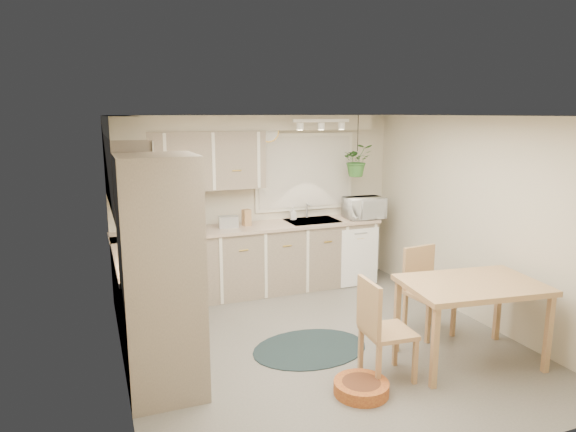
% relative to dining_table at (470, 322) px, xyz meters
% --- Properties ---
extents(floor, '(4.20, 4.20, 0.00)m').
position_rel_dining_table_xyz_m(floor, '(-1.20, 0.89, -0.41)').
color(floor, slate).
rests_on(floor, ground).
extents(ceiling, '(4.20, 4.20, 0.00)m').
position_rel_dining_table_xyz_m(ceiling, '(-1.20, 0.89, 1.99)').
color(ceiling, white).
rests_on(ceiling, wall_back).
extents(wall_back, '(4.00, 0.04, 2.40)m').
position_rel_dining_table_xyz_m(wall_back, '(-1.20, 2.99, 0.79)').
color(wall_back, beige).
rests_on(wall_back, floor).
extents(wall_front, '(4.00, 0.04, 2.40)m').
position_rel_dining_table_xyz_m(wall_front, '(-1.20, -1.21, 0.79)').
color(wall_front, beige).
rests_on(wall_front, floor).
extents(wall_left, '(0.04, 4.20, 2.40)m').
position_rel_dining_table_xyz_m(wall_left, '(-3.20, 0.89, 0.79)').
color(wall_left, beige).
rests_on(wall_left, floor).
extents(wall_right, '(0.04, 4.20, 2.40)m').
position_rel_dining_table_xyz_m(wall_right, '(0.80, 0.89, 0.79)').
color(wall_right, beige).
rests_on(wall_right, floor).
extents(base_cab_left, '(0.60, 1.85, 0.90)m').
position_rel_dining_table_xyz_m(base_cab_left, '(-2.90, 1.76, 0.04)').
color(base_cab_left, gray).
rests_on(base_cab_left, floor).
extents(base_cab_back, '(3.60, 0.60, 0.90)m').
position_rel_dining_table_xyz_m(base_cab_back, '(-1.40, 2.69, 0.04)').
color(base_cab_back, gray).
rests_on(base_cab_back, floor).
extents(counter_left, '(0.64, 1.89, 0.04)m').
position_rel_dining_table_xyz_m(counter_left, '(-2.89, 1.76, 0.51)').
color(counter_left, tan).
rests_on(counter_left, base_cab_left).
extents(counter_back, '(3.64, 0.64, 0.04)m').
position_rel_dining_table_xyz_m(counter_back, '(-1.40, 2.68, 0.51)').
color(counter_back, tan).
rests_on(counter_back, base_cab_back).
extents(oven_stack, '(0.65, 0.65, 2.10)m').
position_rel_dining_table_xyz_m(oven_stack, '(-2.87, 0.51, 0.64)').
color(oven_stack, gray).
rests_on(oven_stack, floor).
extents(wall_oven_face, '(0.02, 0.56, 0.58)m').
position_rel_dining_table_xyz_m(wall_oven_face, '(-2.55, 0.51, 0.64)').
color(wall_oven_face, white).
rests_on(wall_oven_face, oven_stack).
extents(upper_cab_left, '(0.35, 2.00, 0.75)m').
position_rel_dining_table_xyz_m(upper_cab_left, '(-3.02, 1.89, 1.41)').
color(upper_cab_left, gray).
rests_on(upper_cab_left, wall_left).
extents(upper_cab_back, '(2.00, 0.35, 0.75)m').
position_rel_dining_table_xyz_m(upper_cab_back, '(-2.20, 2.81, 1.41)').
color(upper_cab_back, gray).
rests_on(upper_cab_back, wall_back).
extents(soffit_left, '(0.30, 2.00, 0.20)m').
position_rel_dining_table_xyz_m(soffit_left, '(-3.05, 1.89, 1.89)').
color(soffit_left, beige).
rests_on(soffit_left, wall_left).
extents(soffit_back, '(3.60, 0.30, 0.20)m').
position_rel_dining_table_xyz_m(soffit_back, '(-1.40, 2.84, 1.89)').
color(soffit_back, beige).
rests_on(soffit_back, wall_back).
extents(cooktop, '(0.52, 0.58, 0.02)m').
position_rel_dining_table_xyz_m(cooktop, '(-2.88, 1.19, 0.53)').
color(cooktop, white).
rests_on(cooktop, counter_left).
extents(range_hood, '(0.40, 0.60, 0.14)m').
position_rel_dining_table_xyz_m(range_hood, '(-2.90, 1.19, 0.99)').
color(range_hood, white).
rests_on(range_hood, upper_cab_left).
extents(window_blinds, '(1.40, 0.02, 1.00)m').
position_rel_dining_table_xyz_m(window_blinds, '(-0.50, 2.96, 1.19)').
color(window_blinds, white).
rests_on(window_blinds, wall_back).
extents(window_frame, '(1.50, 0.02, 1.10)m').
position_rel_dining_table_xyz_m(window_frame, '(-0.50, 2.97, 1.19)').
color(window_frame, silver).
rests_on(window_frame, wall_back).
extents(sink, '(0.70, 0.48, 0.10)m').
position_rel_dining_table_xyz_m(sink, '(-0.50, 2.69, 0.49)').
color(sink, '#B0B3B8').
rests_on(sink, counter_back).
extents(dishwasher_front, '(0.58, 0.02, 0.83)m').
position_rel_dining_table_xyz_m(dishwasher_front, '(0.10, 2.38, 0.01)').
color(dishwasher_front, white).
rests_on(dishwasher_front, base_cab_back).
extents(track_light_bar, '(0.80, 0.04, 0.04)m').
position_rel_dining_table_xyz_m(track_light_bar, '(-0.50, 2.44, 1.92)').
color(track_light_bar, white).
rests_on(track_light_bar, ceiling).
extents(wall_clock, '(0.30, 0.03, 0.30)m').
position_rel_dining_table_xyz_m(wall_clock, '(-1.05, 2.96, 1.77)').
color(wall_clock, '#E9B552').
rests_on(wall_clock, wall_back).
extents(dining_table, '(1.41, 1.03, 0.82)m').
position_rel_dining_table_xyz_m(dining_table, '(0.00, 0.00, 0.00)').
color(dining_table, tan).
rests_on(dining_table, floor).
extents(chair_left, '(0.48, 0.48, 0.96)m').
position_rel_dining_table_xyz_m(chair_left, '(-0.92, 0.02, 0.07)').
color(chair_left, tan).
rests_on(chair_left, floor).
extents(chair_back, '(0.50, 0.50, 0.96)m').
position_rel_dining_table_xyz_m(chair_back, '(0.05, 0.70, 0.07)').
color(chair_back, tan).
rests_on(chair_back, floor).
extents(braided_rug, '(1.26, 0.97, 0.01)m').
position_rel_dining_table_xyz_m(braided_rug, '(-1.35, 0.82, -0.41)').
color(braided_rug, black).
rests_on(braided_rug, floor).
extents(pet_bed, '(0.63, 0.63, 0.11)m').
position_rel_dining_table_xyz_m(pet_bed, '(-1.28, -0.15, -0.35)').
color(pet_bed, '#C57327').
rests_on(pet_bed, floor).
extents(microwave, '(0.56, 0.32, 0.37)m').
position_rel_dining_table_xyz_m(microwave, '(0.27, 2.59, 0.71)').
color(microwave, white).
rests_on(microwave, counter_back).
extents(soap_bottle, '(0.11, 0.19, 0.08)m').
position_rel_dining_table_xyz_m(soap_bottle, '(-0.73, 2.84, 0.57)').
color(soap_bottle, white).
rests_on(soap_bottle, counter_back).
extents(hanging_plant, '(0.50, 0.53, 0.36)m').
position_rel_dining_table_xyz_m(hanging_plant, '(0.14, 2.59, 1.32)').
color(hanging_plant, '#356D2B').
rests_on(hanging_plant, ceiling).
extents(coffee_maker, '(0.22, 0.26, 0.35)m').
position_rel_dining_table_xyz_m(coffee_maker, '(-2.17, 2.69, 0.70)').
color(coffee_maker, black).
rests_on(coffee_maker, counter_back).
extents(toaster, '(0.27, 0.18, 0.15)m').
position_rel_dining_table_xyz_m(toaster, '(-1.70, 2.71, 0.61)').
color(toaster, '#B0B3B8').
rests_on(toaster, counter_back).
extents(knife_block, '(0.12, 0.12, 0.22)m').
position_rel_dining_table_xyz_m(knife_block, '(-1.45, 2.74, 0.64)').
color(knife_block, tan).
rests_on(knife_block, counter_back).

